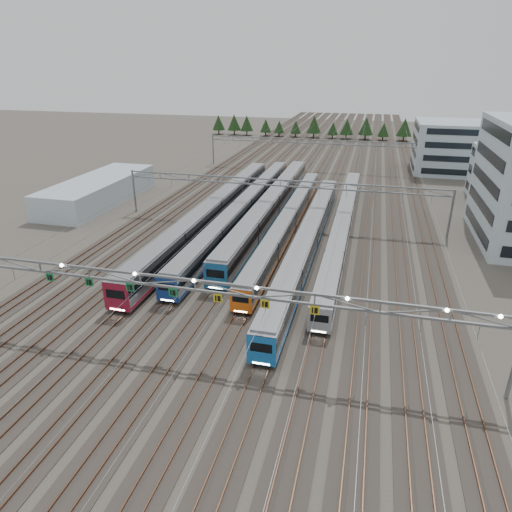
% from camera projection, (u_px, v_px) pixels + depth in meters
% --- Properties ---
extents(ground, '(400.00, 400.00, 0.00)m').
position_uv_depth(ground, '(199.00, 351.00, 45.38)').
color(ground, '#47423A').
rests_on(ground, ground).
extents(track_bed, '(54.00, 260.00, 5.42)m').
position_uv_depth(track_bed, '(320.00, 154.00, 133.87)').
color(track_bed, '#2D2823').
rests_on(track_bed, ground).
extents(train_a, '(3.12, 65.95, 4.07)m').
position_uv_depth(train_a, '(213.00, 211.00, 79.98)').
color(train_a, black).
rests_on(train_a, ground).
extents(train_b, '(2.82, 66.72, 3.67)m').
position_uv_depth(train_b, '(244.00, 208.00, 82.48)').
color(train_b, black).
rests_on(train_b, ground).
extents(train_c, '(3.13, 62.35, 4.08)m').
position_uv_depth(train_c, '(271.00, 205.00, 83.25)').
color(train_c, black).
rests_on(train_c, ground).
extents(train_d, '(2.58, 58.40, 3.35)m').
position_uv_depth(train_d, '(288.00, 220.00, 76.53)').
color(train_d, black).
rests_on(train_d, ground).
extents(train_e, '(2.82, 59.96, 3.67)m').
position_uv_depth(train_e, '(308.00, 238.00, 68.32)').
color(train_e, black).
rests_on(train_e, ground).
extents(train_f, '(2.55, 63.14, 3.31)m').
position_uv_depth(train_f, '(343.00, 224.00, 74.86)').
color(train_f, black).
rests_on(train_f, ground).
extents(gantry_near, '(56.36, 0.61, 8.08)m').
position_uv_depth(gantry_near, '(194.00, 288.00, 42.50)').
color(gantry_near, slate).
rests_on(gantry_near, ground).
extents(gantry_mid, '(56.36, 0.36, 8.00)m').
position_uv_depth(gantry_mid, '(280.00, 188.00, 78.50)').
color(gantry_mid, slate).
rests_on(gantry_mid, ground).
extents(gantry_far, '(56.36, 0.36, 8.00)m').
position_uv_depth(gantry_far, '(315.00, 145.00, 118.58)').
color(gantry_far, slate).
rests_on(gantry_far, ground).
extents(depot_bldg_north, '(22.00, 18.00, 12.59)m').
position_uv_depth(depot_bldg_north, '(459.00, 147.00, 116.22)').
color(depot_bldg_north, '#ACC0CE').
rests_on(depot_bldg_north, ground).
extents(west_shed, '(10.00, 30.00, 4.77)m').
position_uv_depth(west_shed, '(99.00, 190.00, 92.49)').
color(west_shed, '#ACC0CE').
rests_on(west_shed, ground).
extents(treeline, '(93.80, 5.60, 7.02)m').
position_uv_depth(treeline, '(331.00, 127.00, 167.92)').
color(treeline, '#332114').
rests_on(treeline, ground).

